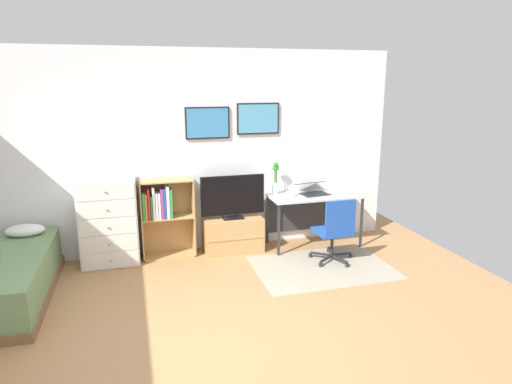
{
  "coord_description": "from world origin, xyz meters",
  "views": [
    {
      "loc": [
        -0.56,
        -3.57,
        2.29
      ],
      "look_at": [
        0.86,
        1.5,
        0.98
      ],
      "focal_mm": 31.67,
      "sensor_mm": 36.0,
      "label": 1
    }
  ],
  "objects_px": {
    "tv_stand": "(233,234)",
    "wine_glass": "(291,187)",
    "computer_mouse": "(332,193)",
    "bamboo_vase": "(276,179)",
    "bookshelf": "(163,212)",
    "desk": "(312,203)",
    "office_chair": "(336,229)",
    "television": "(233,197)",
    "laptop": "(312,189)",
    "dresser": "(109,222)"
  },
  "relations": [
    {
      "from": "tv_stand",
      "to": "wine_glass",
      "type": "height_order",
      "value": "wine_glass"
    },
    {
      "from": "computer_mouse",
      "to": "wine_glass",
      "type": "xyz_separation_m",
      "value": [
        -0.62,
        0.0,
        0.12
      ]
    },
    {
      "from": "bamboo_vase",
      "to": "bookshelf",
      "type": "bearing_deg",
      "value": -178.07
    },
    {
      "from": "desk",
      "to": "office_chair",
      "type": "bearing_deg",
      "value": -89.19
    },
    {
      "from": "television",
      "to": "bamboo_vase",
      "type": "xyz_separation_m",
      "value": [
        0.64,
        0.12,
        0.19
      ]
    },
    {
      "from": "laptop",
      "to": "office_chair",
      "type": "bearing_deg",
      "value": -97.23
    },
    {
      "from": "desk",
      "to": "computer_mouse",
      "type": "xyz_separation_m",
      "value": [
        0.25,
        -0.1,
        0.15
      ]
    },
    {
      "from": "television",
      "to": "bamboo_vase",
      "type": "relative_size",
      "value": 1.9
    },
    {
      "from": "bookshelf",
      "to": "office_chair",
      "type": "xyz_separation_m",
      "value": [
        2.09,
        -0.82,
        -0.16
      ]
    },
    {
      "from": "television",
      "to": "dresser",
      "type": "bearing_deg",
      "value": 179.74
    },
    {
      "from": "bookshelf",
      "to": "laptop",
      "type": "relative_size",
      "value": 2.27
    },
    {
      "from": "computer_mouse",
      "to": "laptop",
      "type": "bearing_deg",
      "value": 157.99
    },
    {
      "from": "dresser",
      "to": "desk",
      "type": "relative_size",
      "value": 0.87
    },
    {
      "from": "tv_stand",
      "to": "laptop",
      "type": "xyz_separation_m",
      "value": [
        1.15,
        -0.01,
        0.57
      ]
    },
    {
      "from": "bookshelf",
      "to": "wine_glass",
      "type": "xyz_separation_m",
      "value": [
        1.71,
        -0.16,
        0.26
      ]
    },
    {
      "from": "dresser",
      "to": "bamboo_vase",
      "type": "xyz_separation_m",
      "value": [
        2.24,
        0.12,
        0.4
      ]
    },
    {
      "from": "tv_stand",
      "to": "wine_glass",
      "type": "distance_m",
      "value": 1.02
    },
    {
      "from": "bamboo_vase",
      "to": "wine_glass",
      "type": "xyz_separation_m",
      "value": [
        0.15,
        -0.21,
        -0.08
      ]
    },
    {
      "from": "bamboo_vase",
      "to": "wine_glass",
      "type": "distance_m",
      "value": 0.27
    },
    {
      "from": "tv_stand",
      "to": "television",
      "type": "distance_m",
      "value": 0.53
    },
    {
      "from": "television",
      "to": "computer_mouse",
      "type": "relative_size",
      "value": 8.33
    },
    {
      "from": "bamboo_vase",
      "to": "computer_mouse",
      "type": "bearing_deg",
      "value": -15.63
    },
    {
      "from": "bookshelf",
      "to": "computer_mouse",
      "type": "distance_m",
      "value": 2.34
    },
    {
      "from": "television",
      "to": "wine_glass",
      "type": "bearing_deg",
      "value": -6.27
    },
    {
      "from": "bookshelf",
      "to": "laptop",
      "type": "distance_m",
      "value": 2.08
    },
    {
      "from": "television",
      "to": "computer_mouse",
      "type": "xyz_separation_m",
      "value": [
        1.41,
        -0.09,
        -0.01
      ]
    },
    {
      "from": "tv_stand",
      "to": "desk",
      "type": "bearing_deg",
      "value": -0.48
    },
    {
      "from": "computer_mouse",
      "to": "wine_glass",
      "type": "relative_size",
      "value": 0.58
    },
    {
      "from": "dresser",
      "to": "computer_mouse",
      "type": "relative_size",
      "value": 10.73
    },
    {
      "from": "wine_glass",
      "to": "desk",
      "type": "bearing_deg",
      "value": 15.43
    },
    {
      "from": "dresser",
      "to": "television",
      "type": "bearing_deg",
      "value": -0.26
    },
    {
      "from": "tv_stand",
      "to": "bamboo_vase",
      "type": "xyz_separation_m",
      "value": [
        0.64,
        0.1,
        0.72
      ]
    },
    {
      "from": "television",
      "to": "office_chair",
      "type": "bearing_deg",
      "value": -32.84
    },
    {
      "from": "laptop",
      "to": "wine_glass",
      "type": "xyz_separation_m",
      "value": [
        -0.36,
        -0.1,
        0.07
      ]
    },
    {
      "from": "television",
      "to": "computer_mouse",
      "type": "bearing_deg",
      "value": -3.72
    },
    {
      "from": "tv_stand",
      "to": "television",
      "type": "bearing_deg",
      "value": -90.0
    },
    {
      "from": "dresser",
      "to": "office_chair",
      "type": "relative_size",
      "value": 1.3
    },
    {
      "from": "tv_stand",
      "to": "computer_mouse",
      "type": "height_order",
      "value": "computer_mouse"
    },
    {
      "from": "tv_stand",
      "to": "office_chair",
      "type": "bearing_deg",
      "value": -33.61
    },
    {
      "from": "office_chair",
      "to": "laptop",
      "type": "height_order",
      "value": "laptop"
    },
    {
      "from": "tv_stand",
      "to": "television",
      "type": "height_order",
      "value": "television"
    },
    {
      "from": "desk",
      "to": "wine_glass",
      "type": "distance_m",
      "value": 0.46
    },
    {
      "from": "television",
      "to": "wine_glass",
      "type": "xyz_separation_m",
      "value": [
        0.79,
        -0.09,
        0.11
      ]
    },
    {
      "from": "dresser",
      "to": "wine_glass",
      "type": "distance_m",
      "value": 2.42
    },
    {
      "from": "tv_stand",
      "to": "dresser",
      "type": "bearing_deg",
      "value": -179.46
    },
    {
      "from": "laptop",
      "to": "bamboo_vase",
      "type": "bearing_deg",
      "value": 159.3
    },
    {
      "from": "bookshelf",
      "to": "office_chair",
      "type": "distance_m",
      "value": 2.25
    },
    {
      "from": "desk",
      "to": "bamboo_vase",
      "type": "relative_size",
      "value": 2.79
    },
    {
      "from": "television",
      "to": "desk",
      "type": "distance_m",
      "value": 1.17
    },
    {
      "from": "bookshelf",
      "to": "bamboo_vase",
      "type": "distance_m",
      "value": 1.6
    }
  ]
}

